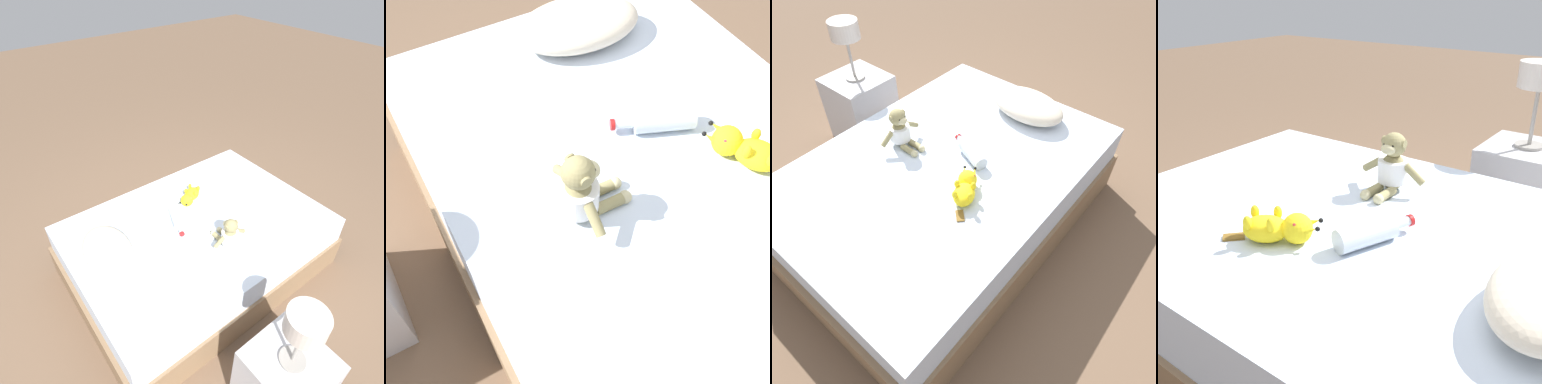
{
  "view_description": "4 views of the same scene",
  "coord_description": "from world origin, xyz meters",
  "views": [
    {
      "loc": [
        -1.43,
        1.14,
        2.24
      ],
      "look_at": [
        0.28,
        -0.16,
        0.56
      ],
      "focal_mm": 30.87,
      "sensor_mm": 36.0,
      "label": 1
    },
    {
      "loc": [
        -0.72,
        -0.77,
        1.7
      ],
      "look_at": [
        -0.31,
        -0.05,
        0.6
      ],
      "focal_mm": 46.03,
      "sensor_mm": 36.0,
      "label": 2
    },
    {
      "loc": [
        1.08,
        -1.12,
        1.88
      ],
      "look_at": [
        0.28,
        -0.16,
        0.56
      ],
      "focal_mm": 34.07,
      "sensor_mm": 36.0,
      "label": 3
    },
    {
      "loc": [
        1.15,
        0.82,
        1.25
      ],
      "look_at": [
        0.0,
        -0.03,
        0.6
      ],
      "focal_mm": 42.99,
      "sensor_mm": 36.0,
      "label": 4
    }
  ],
  "objects": [
    {
      "name": "ground_plane",
      "position": [
        0.0,
        0.0,
        0.0
      ],
      "size": [
        16.0,
        16.0,
        0.0
      ],
      "primitive_type": "plane",
      "color": "brown"
    },
    {
      "name": "bed",
      "position": [
        0.0,
        0.0,
        0.24
      ],
      "size": [
        1.37,
        1.95,
        0.5
      ],
      "color": "#846647",
      "rests_on": "ground_plane"
    },
    {
      "name": "pillow",
      "position": [
        0.1,
        0.68,
        0.56
      ],
      "size": [
        0.53,
        0.36,
        0.14
      ],
      "color": "beige",
      "rests_on": "bed"
    },
    {
      "name": "plush_monkey",
      "position": [
        -0.3,
        -0.05,
        0.59
      ],
      "size": [
        0.23,
        0.29,
        0.24
      ],
      "color": "#8E8456",
      "rests_on": "bed"
    },
    {
      "name": "plush_yellow_creature",
      "position": [
        0.25,
        -0.12,
        0.54
      ],
      "size": [
        0.22,
        0.31,
        0.1
      ],
      "color": "yellow",
      "rests_on": "bed"
    },
    {
      "name": "glass_bottle",
      "position": [
        0.1,
        0.12,
        0.54
      ],
      "size": [
        0.28,
        0.16,
        0.08
      ],
      "color": "silver",
      "rests_on": "bed"
    }
  ]
}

